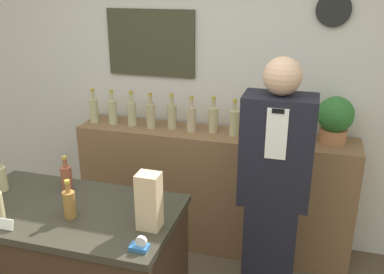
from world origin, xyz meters
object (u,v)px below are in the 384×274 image
(potted_plant, at_px, (335,118))
(paper_bag, at_px, (149,201))
(shopkeeper, at_px, (274,193))
(tape_dispenser, at_px, (140,245))

(potted_plant, relative_size, paper_bag, 1.16)
(potted_plant, distance_m, paper_bag, 1.64)
(shopkeeper, height_order, paper_bag, shopkeeper)
(potted_plant, bearing_deg, shopkeeper, -119.25)
(paper_bag, bearing_deg, tape_dispenser, -82.83)
(paper_bag, xyz_separation_m, tape_dispenser, (0.02, -0.19, -0.13))
(shopkeeper, distance_m, tape_dispenser, 1.07)
(paper_bag, relative_size, tape_dispenser, 3.35)
(paper_bag, bearing_deg, potted_plant, 56.13)
(shopkeeper, bearing_deg, tape_dispenser, -120.17)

